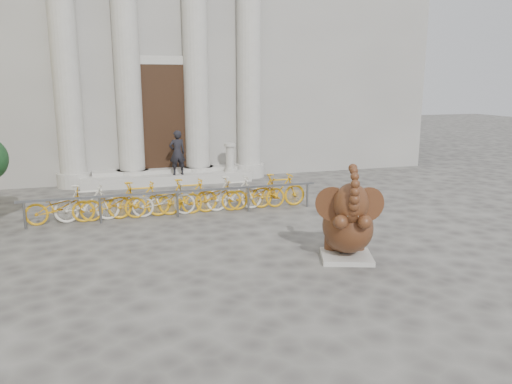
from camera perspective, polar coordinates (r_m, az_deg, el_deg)
name	(u,v)px	position (r m, az deg, el deg)	size (l,w,h in m)	color
ground	(237,278)	(9.47, -2.22, -9.77)	(80.00, 80.00, 0.00)	#474442
classical_building	(146,27)	(23.63, -12.49, 17.98)	(22.00, 10.70, 12.00)	gray
entrance_steps	(168,178)	(18.33, -10.04, 1.54)	(6.00, 1.20, 0.36)	#A8A59E
elephant_statue	(348,225)	(10.31, 10.46, -3.73)	(1.37, 1.62, 2.04)	#A8A59E
bike_rack	(176,197)	(13.85, -9.19, -0.58)	(8.00, 0.53, 1.00)	slate
pedestrian	(177,153)	(17.87, -8.98, 4.46)	(0.58, 0.38, 1.58)	black
balustrade_post	(230,159)	(18.35, -2.99, 3.83)	(0.43, 0.43, 1.05)	#A8A59E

